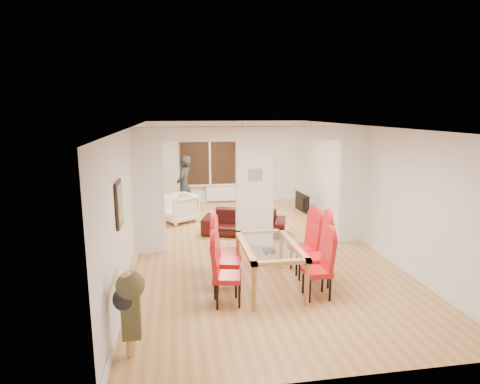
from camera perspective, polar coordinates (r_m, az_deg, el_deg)
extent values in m
cube|color=#BD844C|center=(8.89, 2.02, -7.69)|extent=(5.00, 9.00, 0.01)
cube|color=white|center=(8.55, 2.09, 0.57)|extent=(5.00, 0.18, 2.60)
cube|color=black|center=(12.86, -1.78, 5.16)|extent=(3.00, 0.08, 1.80)
cube|color=white|center=(13.00, -1.72, -0.12)|extent=(1.40, 0.08, 0.50)
sphere|color=orange|center=(11.72, 0.40, 7.74)|extent=(0.36, 0.36, 0.36)
cube|color=gray|center=(6.03, -16.81, -1.64)|extent=(0.04, 0.52, 0.67)
cube|color=#4C8CD8|center=(8.40, 2.23, 2.45)|extent=(0.30, 0.03, 0.25)
imported|color=black|center=(9.64, 0.59, -4.35)|extent=(2.10, 1.33, 0.57)
imported|color=#EFE2CB|center=(10.80, -8.70, -2.27)|extent=(1.11, 1.12, 0.75)
imported|color=black|center=(11.35, -7.94, 0.88)|extent=(0.72, 0.58, 1.70)
imported|color=black|center=(11.92, 8.40, -1.47)|extent=(0.94, 0.21, 0.54)
cylinder|color=#143F19|center=(11.06, 2.36, -1.69)|extent=(0.07, 0.07, 0.30)
imported|color=#351E12|center=(11.05, 0.66, -2.37)|extent=(0.20, 0.20, 0.05)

